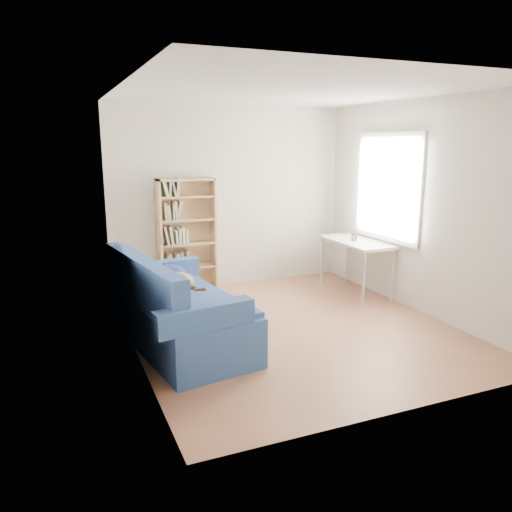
{
  "coord_description": "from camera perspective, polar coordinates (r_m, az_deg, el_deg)",
  "views": [
    {
      "loc": [
        -2.45,
        -4.85,
        2.07
      ],
      "look_at": [
        -0.37,
        0.12,
        0.85
      ],
      "focal_mm": 35.0,
      "sensor_mm": 36.0,
      "label": 1
    }
  ],
  "objects": [
    {
      "name": "ground",
      "position": [
        5.81,
        3.88,
        -8.14
      ],
      "size": [
        4.0,
        4.0,
        0.0
      ],
      "primitive_type": "plane",
      "color": "#905A41",
      "rests_on": "ground"
    },
    {
      "name": "sofa",
      "position": [
        5.28,
        -9.14,
        -6.3
      ],
      "size": [
        1.21,
        2.08,
        0.96
      ],
      "rotation": [
        0.0,
        0.0,
        0.16
      ],
      "color": "navy",
      "rests_on": "ground"
    },
    {
      "name": "desk",
      "position": [
        7.08,
        11.33,
        1.14
      ],
      "size": [
        0.54,
        1.18,
        0.75
      ],
      "color": "silver",
      "rests_on": "ground"
    },
    {
      "name": "bookshelf",
      "position": [
        7.06,
        -7.85,
        1.8
      ],
      "size": [
        0.8,
        0.25,
        1.6
      ],
      "color": "tan",
      "rests_on": "ground"
    },
    {
      "name": "room_shell",
      "position": [
        5.52,
        4.91,
        8.21
      ],
      "size": [
        3.54,
        4.04,
        2.62
      ],
      "color": "silver",
      "rests_on": "ground"
    },
    {
      "name": "pen_cup",
      "position": [
        7.06,
        11.13,
        2.26
      ],
      "size": [
        0.09,
        0.09,
        0.17
      ],
      "color": "white",
      "rests_on": "desk"
    }
  ]
}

